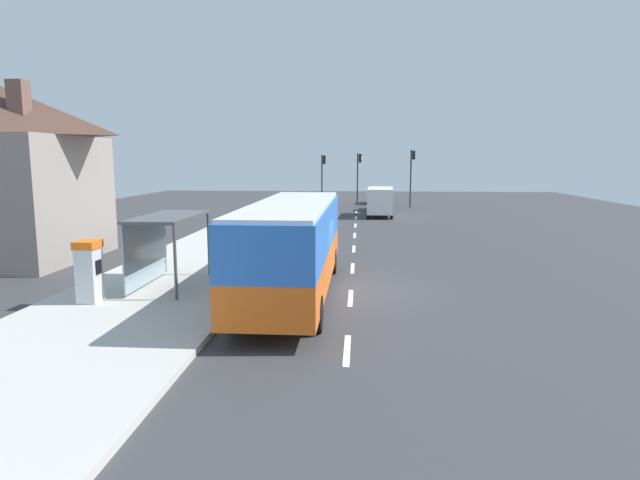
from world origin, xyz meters
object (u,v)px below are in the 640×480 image
object	(u,v)px
bus	(292,243)
recycling_bin_orange	(251,250)
sedan_far	(379,202)
recycling_bin_yellow	(241,259)
recycling_bin_green	(245,256)
traffic_light_far_side	(323,172)
ticket_machine	(89,271)
sedan_near	(377,196)
traffic_light_near_side	(412,170)
white_van	(380,200)
traffic_light_median	(359,171)
bus_shelter	(160,232)
recycling_bin_red	(248,253)

from	to	relation	value
bus	recycling_bin_orange	bearing A→B (deg)	114.96
sedan_far	recycling_bin_yellow	world-z (taller)	sedan_far
recycling_bin_green	traffic_light_far_side	world-z (taller)	traffic_light_far_side
bus	ticket_machine	xyz separation A→B (m)	(-6.14, -1.84, -0.67)
sedan_near	traffic_light_near_side	distance (m)	5.97
white_van	ticket_machine	distance (m)	29.88
sedan_far	recycling_bin_green	size ratio (longest dim) A/B	4.71
traffic_light_median	bus_shelter	bearing A→B (deg)	-100.73
sedan_far	white_van	bearing A→B (deg)	-91.18
sedan_near	traffic_light_median	xyz separation A→B (m)	(-1.90, -2.57, 2.65)
recycling_bin_red	recycling_bin_orange	size ratio (longest dim) A/B	1.00
sedan_far	bus_shelter	distance (m)	32.02
bus_shelter	traffic_light_far_side	bearing A→B (deg)	84.62
white_van	traffic_light_near_side	distance (m)	9.43
recycling_bin_orange	sedan_near	bearing A→B (deg)	79.07
recycling_bin_yellow	recycling_bin_green	bearing A→B (deg)	90.00
recycling_bin_green	bus_shelter	distance (m)	4.34
recycling_bin_orange	traffic_light_median	xyz separation A→B (m)	(4.60, 31.09, 2.79)
white_van	ticket_machine	world-z (taller)	white_van
traffic_light_far_side	traffic_light_median	size ratio (longest dim) A/B	0.97
recycling_bin_green	bus_shelter	size ratio (longest dim) A/B	0.24
sedan_far	traffic_light_near_side	xyz separation A→B (m)	(3.19, 3.55, 2.83)
bus	white_van	bearing A→B (deg)	81.54
sedan_near	sedan_far	size ratio (longest dim) A/B	0.99
ticket_machine	recycling_bin_orange	bearing A→B (deg)	63.06
white_van	traffic_light_far_side	bearing A→B (deg)	119.59
ticket_machine	traffic_light_near_side	world-z (taller)	traffic_light_near_side
ticket_machine	recycling_bin_orange	world-z (taller)	ticket_machine
recycling_bin_yellow	traffic_light_median	bearing A→B (deg)	82.11
recycling_bin_green	ticket_machine	bearing A→B (deg)	-122.26
recycling_bin_green	sedan_near	bearing A→B (deg)	79.50
sedan_near	sedan_far	distance (m)	7.71
bus	recycling_bin_green	size ratio (longest dim) A/B	11.60
traffic_light_near_side	traffic_light_far_side	world-z (taller)	traffic_light_near_side
ticket_machine	recycling_bin_green	xyz separation A→B (m)	(3.65, 5.78, -0.52)
traffic_light_near_side	recycling_bin_orange	bearing A→B (deg)	-108.20
traffic_light_far_side	ticket_machine	bearing A→B (deg)	-97.22
sedan_near	traffic_light_far_side	xyz separation A→B (m)	(-5.40, -3.37, 2.57)
bus	recycling_bin_orange	size ratio (longest dim) A/B	11.60
sedan_far	ticket_machine	bearing A→B (deg)	-107.04
bus	bus_shelter	world-z (taller)	bus
sedan_far	sedan_near	bearing A→B (deg)	90.03
recycling_bin_red	traffic_light_median	distance (m)	32.24
bus	sedan_near	xyz separation A→B (m)	(4.01, 39.00, -1.05)
traffic_light_near_side	traffic_light_far_side	size ratio (longest dim) A/B	1.09
bus_shelter	recycling_bin_yellow	bearing A→B (deg)	51.14
recycling_bin_red	traffic_light_near_side	world-z (taller)	traffic_light_near_side
traffic_light_far_side	bus_shelter	bearing A→B (deg)	-95.38
ticket_machine	bus_shelter	distance (m)	2.89
ticket_machine	traffic_light_far_side	xyz separation A→B (m)	(4.75, 37.47, 2.19)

